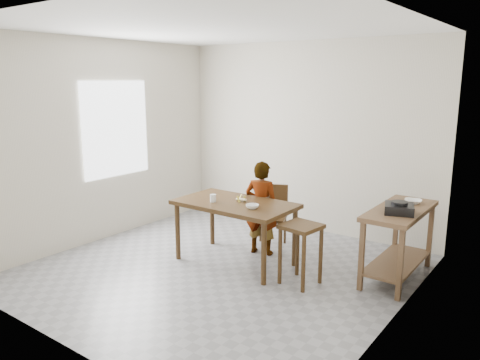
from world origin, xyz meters
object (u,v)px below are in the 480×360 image
Objects in this scene: child at (262,208)px; prep_counter at (398,243)px; dining_chair at (271,217)px; dining_table at (235,232)px; stool at (300,254)px.

prep_counter is at bearing 176.74° from child.
child reaches higher than dining_chair.
prep_counter is at bearing -22.61° from dining_chair.
dining_chair reaches higher than dining_table.
prep_counter is 1.67m from child.
dining_table is at bearing 175.92° from stool.
dining_chair is at bearing -95.35° from child.
child is (-1.63, -0.26, 0.19)m from prep_counter.
dining_chair reaches higher than prep_counter.
dining_table is 1.17× the size of prep_counter.
prep_counter is at bearing 22.15° from dining_table.
dining_table is at bearing -116.67° from dining_chair.
child is at bearing 78.86° from dining_table.
dining_table is 2.10× the size of stool.
child reaches higher than stool.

